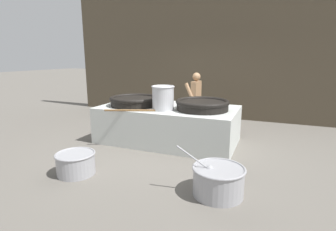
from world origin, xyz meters
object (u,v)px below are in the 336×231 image
giant_wok_far (202,104)px  stock_pot (163,98)px  giant_wok_near (134,101)px  cook (196,99)px  prep_bowl_meat (76,162)px  prep_bowl_vegetables (218,180)px

giant_wok_far → stock_pot: bearing=-157.4°
giant_wok_near → cook: size_ratio=0.75×
giant_wok_far → prep_bowl_meat: bearing=-126.2°
prep_bowl_vegetables → giant_wok_far: bearing=111.5°
giant_wok_near → giant_wok_far: size_ratio=1.00×
stock_pot → prep_bowl_vegetables: (1.52, -1.60, -0.84)m
giant_wok_far → giant_wok_near: bearing=-177.2°
prep_bowl_vegetables → prep_bowl_meat: 2.32m
stock_pot → prep_bowl_vegetables: 2.36m
prep_bowl_vegetables → prep_bowl_meat: (-2.31, -0.21, -0.03)m
cook → giant_wok_near: bearing=54.1°
cook → prep_bowl_meat: cook is taller
stock_pot → prep_bowl_meat: 2.16m
stock_pot → prep_bowl_meat: size_ratio=0.79×
giant_wok_far → stock_pot: stock_pot is taller
cook → prep_bowl_meat: 3.61m
prep_bowl_meat → giant_wok_far: bearing=53.8°
giant_wok_near → giant_wok_far: 1.59m
giant_wok_near → prep_bowl_meat: giant_wok_near is taller
giant_wok_far → stock_pot: size_ratio=2.21×
prep_bowl_vegetables → giant_wok_near: bearing=141.8°
giant_wok_near → prep_bowl_vegetables: bearing=-38.2°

